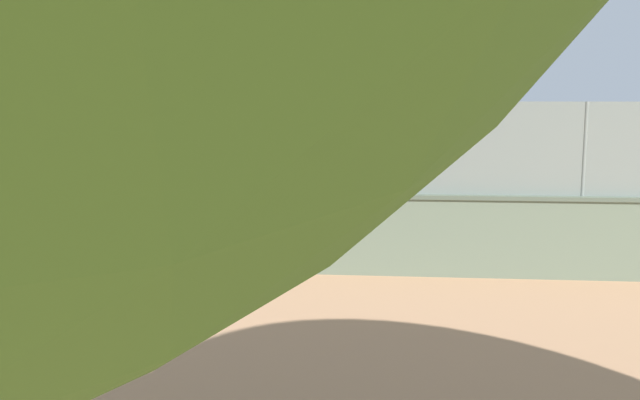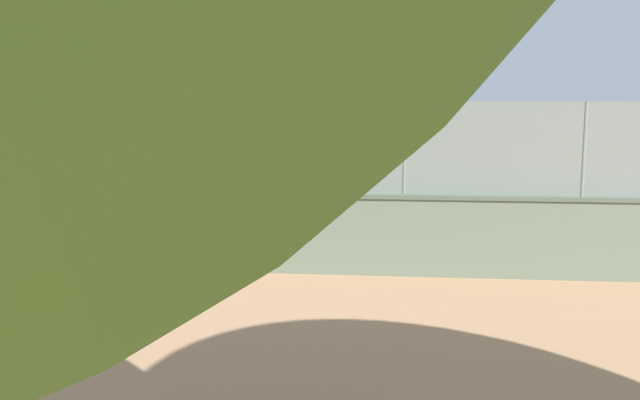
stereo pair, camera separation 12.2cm
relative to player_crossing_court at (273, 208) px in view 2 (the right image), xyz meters
The scene contains 8 objects.
ground_plane 7.91m from the player_crossing_court, 84.90° to the right, with size 260.00×260.00×0.00m, color tan.
perimeter_wall 2.55m from the player_crossing_court, 118.81° to the left, with size 29.80×0.71×1.56m.
fence_panel_on_wall 2.98m from the player_crossing_court, 118.81° to the left, with size 29.27×0.38×1.72m.
player_crossing_court is the anchor object (origin of this frame).
player_near_wall_returning 2.40m from the player_crossing_court, 144.98° to the right, with size 0.80×1.07×1.72m.
sports_ball 1.17m from the player_crossing_court, 139.23° to the left, with size 0.21×0.21×0.21m, color orange.
spare_ball_by_wall 2.51m from the player_crossing_court, 146.53° to the left, with size 0.16×0.16×0.16m, color yellow.
courtside_bench 7.19m from the player_crossing_court, behind, with size 1.60×0.40×0.87m.
Camera 2 is at (-3.12, 23.23, 3.37)m, focal length 39.41 mm.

